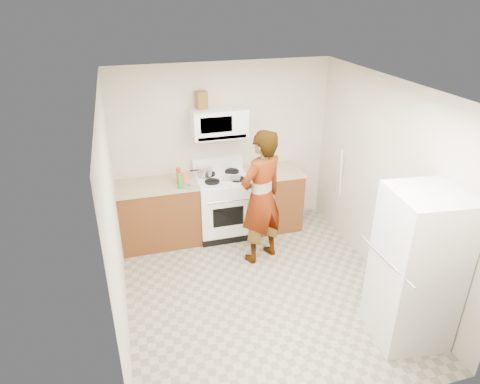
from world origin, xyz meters
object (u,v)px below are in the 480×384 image
object	(u,v)px
gas_range	(223,204)
saucepan	(205,171)
microwave	(219,123)
kettle	(266,163)
person	(261,198)
fridge	(416,268)

from	to	relation	value
gas_range	saucepan	bearing A→B (deg)	160.45
microwave	kettle	distance (m)	0.98
person	fridge	distance (m)	2.08
microwave	person	distance (m)	1.24
fridge	saucepan	xyz separation A→B (m)	(-1.61, 2.66, 0.16)
microwave	saucepan	distance (m)	0.73
gas_range	microwave	bearing A→B (deg)	90.00
kettle	saucepan	distance (m)	0.95
microwave	saucepan	world-z (taller)	microwave
gas_range	microwave	distance (m)	1.22
fridge	kettle	distance (m)	2.80
gas_range	saucepan	size ratio (longest dim) A/B	5.63
fridge	kettle	world-z (taller)	fridge
fridge	gas_range	bearing A→B (deg)	124.77
gas_range	person	world-z (taller)	person
saucepan	kettle	bearing A→B (deg)	2.89
gas_range	person	distance (m)	0.95
gas_range	microwave	size ratio (longest dim) A/B	1.49
person	fridge	bearing A→B (deg)	95.98
saucepan	fridge	bearing A→B (deg)	-58.84
gas_range	kettle	size ratio (longest dim) A/B	6.75
gas_range	person	size ratio (longest dim) A/B	0.61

